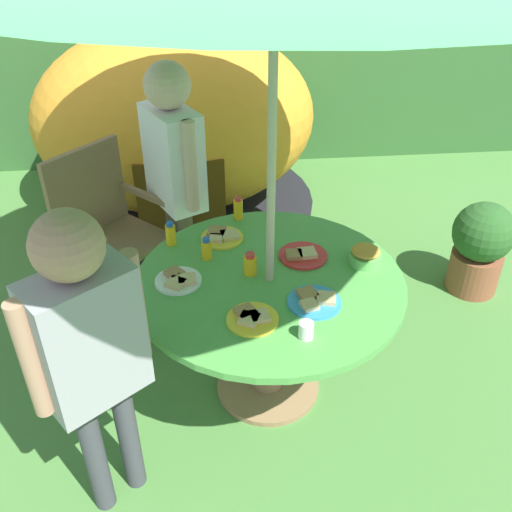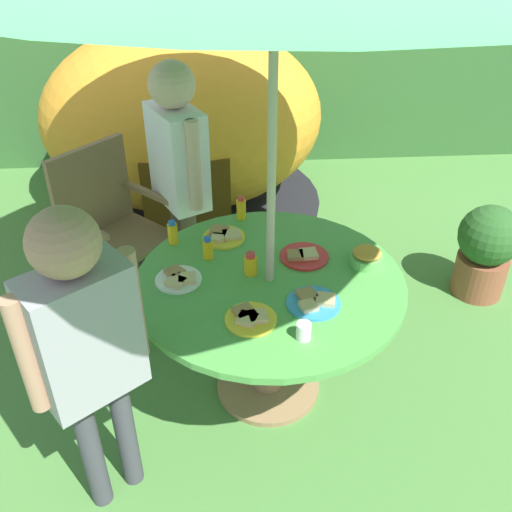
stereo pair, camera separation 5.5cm
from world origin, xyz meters
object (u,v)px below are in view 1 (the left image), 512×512
object	(u,v)px
garden_table	(269,308)
juice_bottle_far_right	(171,234)
child_in_grey_shirt	(88,338)
plate_near_right	(252,318)
child_in_white_shirt	(174,158)
cup_near	(306,330)
plate_center_back	(179,280)
plate_near_left	(315,301)
juice_bottle_center_front	(250,264)
dome_tent	(175,120)
potted_plant	(480,246)
plate_back_edge	(302,255)
wooden_chair	(104,224)
juice_bottle_mid_right	(207,249)
plate_far_left	(222,236)
juice_bottle_mid_left	(238,209)
snack_bowl	(365,255)

from	to	relation	value
garden_table	juice_bottle_far_right	distance (m)	0.59
child_in_grey_shirt	plate_near_right	world-z (taller)	child_in_grey_shirt
child_in_white_shirt	plate_near_right	size ratio (longest dim) A/B	6.74
child_in_grey_shirt	cup_near	distance (m)	0.81
plate_center_back	plate_near_right	bearing A→B (deg)	-43.73
plate_near_left	plate_center_back	world-z (taller)	same
juice_bottle_center_front	dome_tent	bearing A→B (deg)	100.77
plate_near_right	dome_tent	bearing A→B (deg)	98.81
potted_plant	plate_near_right	bearing A→B (deg)	-146.21
plate_back_edge	plate_center_back	distance (m)	0.59
wooden_chair	plate_center_back	xyz separation A→B (m)	(0.44, -0.76, 0.14)
child_in_white_shirt	juice_bottle_mid_right	bearing A→B (deg)	-13.66
plate_near_left	plate_far_left	xyz separation A→B (m)	(-0.36, 0.54, 0.00)
potted_plant	juice_bottle_center_front	bearing A→B (deg)	-155.48
potted_plant	juice_bottle_mid_left	size ratio (longest dim) A/B	4.76
child_in_white_shirt	snack_bowl	xyz separation A→B (m)	(0.88, -0.74, -0.18)
wooden_chair	plate_near_right	xyz separation A→B (m)	(0.73, -1.04, 0.15)
wooden_chair	plate_back_edge	distance (m)	1.19
plate_near_left	plate_back_edge	world-z (taller)	same
garden_table	plate_near_left	xyz separation A→B (m)	(0.17, -0.19, 0.18)
plate_near_right	plate_center_back	xyz separation A→B (m)	(-0.30, 0.28, -0.00)
plate_near_right	juice_bottle_mid_right	xyz separation A→B (m)	(-0.17, 0.46, 0.04)
juice_bottle_far_right	juice_bottle_mid_left	xyz separation A→B (m)	(0.34, 0.21, 0.00)
child_in_white_shirt	juice_bottle_far_right	size ratio (longest dim) A/B	11.81
dome_tent	juice_bottle_far_right	xyz separation A→B (m)	(0.02, -1.72, 0.08)
dome_tent	juice_bottle_mid_left	xyz separation A→B (m)	(0.36, -1.51, 0.08)
juice_bottle_far_right	juice_bottle_mid_right	xyz separation A→B (m)	(0.17, -0.14, -0.01)
plate_near_left	plate_center_back	size ratio (longest dim) A/B	1.10
plate_back_edge	juice_bottle_center_front	bearing A→B (deg)	-157.45
plate_near_left	juice_bottle_far_right	size ratio (longest dim) A/B	1.88
plate_center_back	cup_near	size ratio (longest dim) A/B	2.90
wooden_chair	cup_near	size ratio (longest dim) A/B	13.77
dome_tent	plate_near_right	world-z (taller)	dome_tent
child_in_grey_shirt	juice_bottle_mid_left	distance (m)	1.22
juice_bottle_mid_right	child_in_grey_shirt	bearing A→B (deg)	-120.08
plate_near_left	juice_bottle_center_front	bearing A→B (deg)	136.38
plate_back_edge	juice_bottle_mid_right	xyz separation A→B (m)	(-0.44, 0.03, 0.04)
child_in_grey_shirt	plate_far_left	bearing A→B (deg)	23.39
child_in_grey_shirt	plate_near_right	size ratio (longest dim) A/B	6.46
potted_plant	snack_bowl	xyz separation A→B (m)	(-0.91, -0.62, 0.41)
juice_bottle_center_front	juice_bottle_mid_left	world-z (taller)	juice_bottle_mid_left
plate_center_back	juice_bottle_center_front	size ratio (longest dim) A/B	1.94
dome_tent	snack_bowl	distance (m)	2.17
wooden_chair	plate_near_right	size ratio (longest dim) A/B	4.63
juice_bottle_far_right	child_in_white_shirt	bearing A→B (deg)	88.33
potted_plant	juice_bottle_mid_left	distance (m)	1.54
child_in_white_shirt	juice_bottle_far_right	bearing A→B (deg)	-28.83
juice_bottle_far_right	plate_far_left	bearing A→B (deg)	6.04
plate_near_left	cup_near	xyz separation A→B (m)	(-0.07, -0.20, 0.02)
plate_near_left	juice_bottle_far_right	distance (m)	0.80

